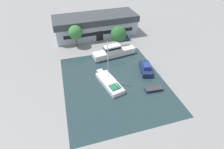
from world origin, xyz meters
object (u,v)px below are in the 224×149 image
Objects in this scene: small_dinghy at (154,89)px; cabin_boat at (146,69)px; parked_car at (124,38)px; motor_cruiser at (114,52)px; quay_tree_near_building at (118,34)px; quay_tree_by_water at (75,32)px; warehouse_building at (96,25)px; sailboat_moored at (109,82)px.

cabin_boat reaches higher than small_dinghy.
parked_car is 10.62m from motor_cruiser.
quay_tree_by_water is (-12.46, 4.62, 0.12)m from quay_tree_near_building.
warehouse_building reaches higher than cabin_boat.
small_dinghy is (6.44, -32.52, -3.18)m from warehouse_building.
parked_car is 0.33× the size of motor_cruiser.
quay_tree_near_building is at bearing -40.82° from motor_cruiser.
quay_tree_near_building is 1.02× the size of quay_tree_by_water.
small_dinghy is 7.26m from cabin_boat.
parked_car is at bearing -1.10° from quay_tree_by_water.
warehouse_building is at bearing 112.42° from quay_tree_near_building.
sailboat_moored is at bearing -114.55° from quay_tree_near_building.
warehouse_building is 6.78× the size of parked_car.
small_dinghy is (4.53, -16.79, -0.94)m from motor_cruiser.
motor_cruiser is 17.42m from small_dinghy.
warehouse_building reaches higher than parked_car.
quay_tree_by_water is at bearing 32.67° from small_dinghy.
warehouse_building is 26.70m from cabin_boat.
cabin_boat is at bearing -77.63° from quay_tree_near_building.
quay_tree_near_building is 13.29m from quay_tree_by_water.
warehouse_building is at bearing -1.09° from motor_cruiser.
parked_car is at bearing -43.17° from warehouse_building.
cabin_boat is (1.33, 7.12, 0.53)m from small_dinghy.
motor_cruiser is 3.18× the size of small_dinghy.
parked_car is (3.36, 4.31, -3.79)m from quay_tree_near_building.
parked_car is at bearing -43.48° from motor_cruiser.
motor_cruiser is 1.99× the size of cabin_boat.
warehouse_building is at bearing 14.98° from small_dinghy.
sailboat_moored is 1.71× the size of cabin_boat.
motor_cruiser is at bearing -84.92° from warehouse_building.
cabin_boat is at bearing -1.02° from sailboat_moored.
quay_tree_near_building is 0.63× the size of sailboat_moored.
quay_tree_by_water is 0.62× the size of sailboat_moored.
parked_car is at bearing 103.51° from cabin_boat.
quay_tree_by_water is 13.63m from motor_cruiser.
motor_cruiser is at bearing -42.75° from quay_tree_by_water.
sailboat_moored is (-2.76, -27.74, -2.91)m from warehouse_building.
warehouse_building is 12.38m from quay_tree_near_building.
small_dinghy is at bearing -80.66° from warehouse_building.
warehouse_building is 10.38m from quay_tree_by_water.
quay_tree_near_building is 6.14m from motor_cruiser.
quay_tree_near_building reaches higher than small_dinghy.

